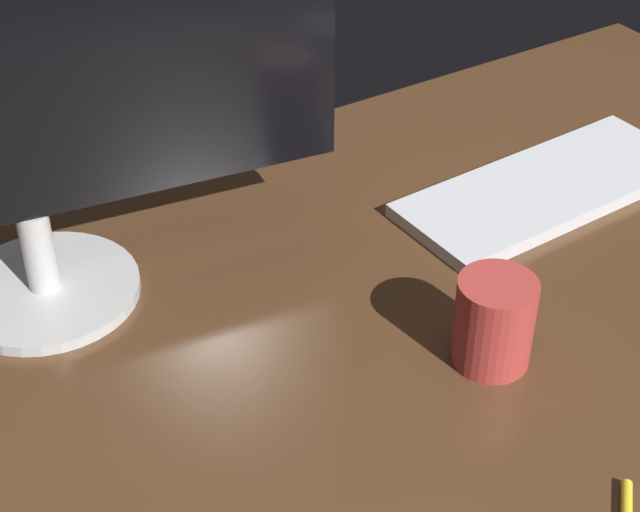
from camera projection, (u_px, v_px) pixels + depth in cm
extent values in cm
cube|color=#4C301C|center=(404.00, 350.00, 96.26)|extent=(140.00, 84.00, 2.00)
cylinder|color=silver|center=(47.00, 290.00, 100.97)|extent=(18.48, 18.48, 1.19)
cylinder|color=silver|center=(38.00, 250.00, 98.04)|extent=(3.16, 3.16, 8.64)
cube|color=silver|center=(547.00, 188.00, 115.53)|extent=(36.30, 15.03, 1.59)
cylinder|color=#B23833|center=(494.00, 322.00, 91.21)|extent=(7.25, 7.25, 8.82)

